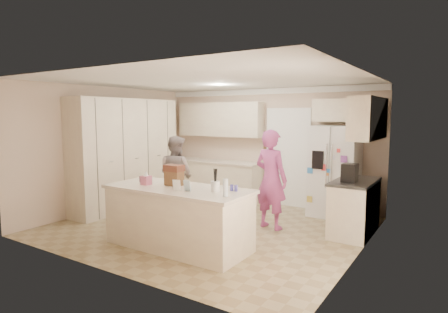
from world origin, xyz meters
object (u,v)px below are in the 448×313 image
Objects in this scene: refrigerator at (334,171)px; tissue_box at (146,180)px; island_base at (178,219)px; teen_boy at (176,174)px; teen_girl at (271,179)px; utensil_crock at (215,186)px; dollhouse_body at (174,178)px; coffee_maker at (350,173)px.

tissue_box is (-2.02, -3.13, 0.10)m from refrigerator.
teen_boy reaches higher than island_base.
tissue_box is at bearing 63.84° from teen_girl.
dollhouse_body is (-0.80, 0.05, 0.04)m from utensil_crock.
refrigerator reaches higher than teen_girl.
teen_girl reaches higher than island_base.
coffee_maker is 2.32m from utensil_crock.
teen_boy is at bearing 130.76° from island_base.
refrigerator reaches higher than teen_boy.
island_base is 15.71× the size of tissue_box.
refrigerator is 3.40m from island_base.
teen_boy reaches higher than dollhouse_body.
tissue_box reaches higher than island_base.
island_base is (-2.05, -1.90, -0.63)m from coffee_maker.
teen_boy reaches higher than utensil_crock.
tissue_box is (-1.20, -0.15, -0.00)m from utensil_crock.
dollhouse_body reaches higher than island_base.
dollhouse_body is at bearing 176.42° from utensil_crock.
teen_girl is at bearing 53.08° from tissue_box.
refrigerator is 1.02× the size of teen_girl.
teen_boy is at bearing 129.32° from dollhouse_body.
coffee_maker reaches higher than dollhouse_body.
teen_girl is (0.76, 1.64, 0.44)m from island_base.
dollhouse_body is (0.40, 0.20, 0.04)m from tissue_box.
teen_girl is (0.91, 1.54, -0.16)m from dollhouse_body.
refrigerator reaches higher than coffee_maker.
teen_girl reaches higher than utensil_crock.
teen_girl reaches higher than tissue_box.
utensil_crock is (-0.82, -2.98, 0.10)m from refrigerator.
island_base is at bearing 10.30° from tissue_box.
dollhouse_body reaches higher than utensil_crock.
refrigerator is 6.92× the size of dollhouse_body.
coffee_maker is 0.14× the size of island_base.
coffee_maker is 3.28m from tissue_box.
teen_boy is (-2.84, -1.45, -0.11)m from refrigerator.
dollhouse_body is (-0.15, 0.10, 0.60)m from island_base.
island_base is 1.86m from teen_girl.
teen_boy reaches higher than coffee_maker.
dollhouse_body is at bearing 70.23° from teen_girl.
teen_boy is at bearing 12.26° from teen_girl.
teen_girl reaches higher than dollhouse_body.
coffee_maker is (0.58, -1.13, 0.17)m from refrigerator.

